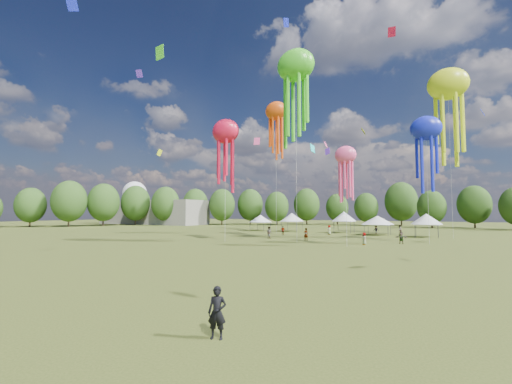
% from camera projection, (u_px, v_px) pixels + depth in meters
% --- Properties ---
extents(ground, '(300.00, 300.00, 0.00)m').
position_uv_depth(ground, '(103.00, 305.00, 14.90)').
color(ground, '#384416').
rests_on(ground, ground).
extents(observer_main, '(0.74, 0.60, 1.74)m').
position_uv_depth(observer_main, '(217.00, 312.00, 10.98)').
color(observer_main, black).
rests_on(observer_main, ground).
extents(spectator_near, '(1.11, 1.00, 1.87)m').
position_uv_depth(spectator_near, '(269.00, 232.00, 52.23)').
color(spectator_near, gray).
rests_on(spectator_near, ground).
extents(spectators_far, '(21.64, 23.55, 1.87)m').
position_uv_depth(spectators_far, '(360.00, 232.00, 54.09)').
color(spectators_far, gray).
rests_on(spectators_far, ground).
extents(festival_tents, '(38.26, 9.84, 4.30)m').
position_uv_depth(festival_tents, '(336.00, 218.00, 64.52)').
color(festival_tents, '#47474C').
rests_on(festival_tents, ground).
extents(show_kites, '(34.51, 25.91, 27.74)m').
position_uv_depth(show_kites, '(356.00, 111.00, 50.57)').
color(show_kites, red).
rests_on(show_kites, ground).
extents(small_kites, '(74.78, 67.10, 42.43)m').
position_uv_depth(small_kites, '(334.00, 54.00, 53.12)').
color(small_kites, red).
rests_on(small_kites, ground).
extents(treeline, '(201.57, 95.24, 13.43)m').
position_uv_depth(treeline, '(344.00, 201.00, 71.96)').
color(treeline, '#38281C').
rests_on(treeline, ground).
extents(hangar, '(40.00, 12.00, 8.00)m').
position_uv_depth(hangar, '(153.00, 212.00, 112.60)').
color(hangar, gray).
rests_on(hangar, ground).
extents(radome, '(9.00, 9.00, 16.00)m').
position_uv_depth(radome, '(135.00, 197.00, 125.85)').
color(radome, white).
rests_on(radome, ground).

